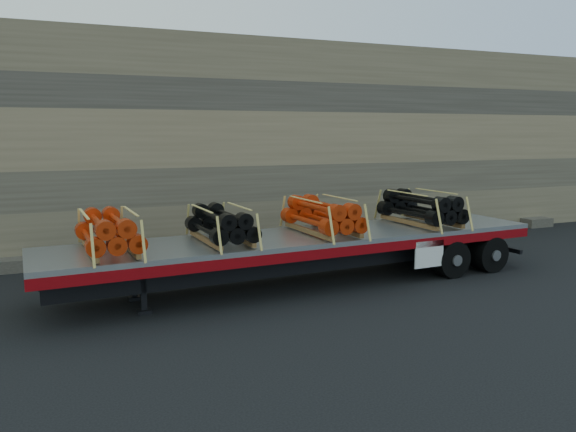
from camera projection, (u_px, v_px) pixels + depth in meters
name	position (u px, v px, depth m)	size (l,w,h in m)	color
ground	(330.00, 284.00, 14.60)	(120.00, 120.00, 0.00)	black
rock_wall	(249.00, 144.00, 20.01)	(44.00, 3.00, 7.00)	#7A6B54
trailer	(305.00, 260.00, 14.50)	(13.13, 2.53, 1.31)	#A2A5AA
bundle_front	(109.00, 233.00, 12.27)	(1.19, 2.39, 0.85)	#BD2C0A
bundle_midfront	(221.00, 225.00, 13.38)	(1.14, 2.28, 0.81)	black
bundle_midrear	(322.00, 216.00, 14.55)	(1.23, 2.47, 0.87)	#BD2C0A
bundle_rear	(421.00, 209.00, 15.92)	(1.26, 2.52, 0.89)	black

